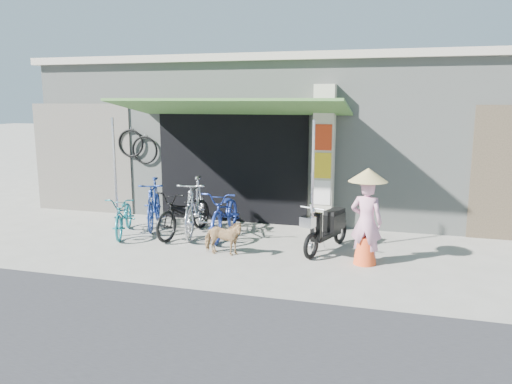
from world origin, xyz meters
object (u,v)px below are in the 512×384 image
(street_dog, at_px, (223,238))
(nun, at_px, (367,217))
(bike_teal, at_px, (124,215))
(bike_black, at_px, (185,212))
(bike_silver, at_px, (195,206))
(bike_blue, at_px, (154,204))
(bike_navy, at_px, (225,213))
(moped, at_px, (328,228))

(street_dog, height_order, nun, nun)
(bike_teal, height_order, nun, nun)
(bike_black, xyz_separation_m, street_dog, (1.17, -1.02, -0.16))
(bike_silver, relative_size, street_dog, 2.57)
(bike_blue, height_order, bike_black, bike_blue)
(bike_navy, height_order, street_dog, bike_navy)
(bike_navy, distance_m, nun, 2.97)
(bike_navy, bearing_deg, street_dog, -77.28)
(moped, relative_size, nun, 0.96)
(bike_silver, bearing_deg, bike_blue, 155.90)
(bike_silver, height_order, moped, bike_silver)
(bike_teal, bearing_deg, bike_silver, -1.33)
(bike_silver, bearing_deg, nun, -27.28)
(bike_black, height_order, street_dog, bike_black)
(bike_black, distance_m, nun, 3.72)
(bike_silver, height_order, nun, nun)
(bike_blue, height_order, nun, nun)
(bike_black, bearing_deg, bike_blue, 166.51)
(street_dog, distance_m, moped, 1.90)
(bike_silver, bearing_deg, moped, -19.73)
(street_dog, bearing_deg, moped, -66.26)
(nun, bearing_deg, moped, -30.57)
(bike_blue, relative_size, bike_black, 0.96)
(nun, bearing_deg, bike_silver, -7.20)
(bike_silver, relative_size, moped, 1.24)
(bike_navy, relative_size, moped, 1.19)
(moped, bearing_deg, bike_navy, -170.95)
(moped, height_order, nun, nun)
(moped, bearing_deg, bike_black, -165.59)
(street_dog, bearing_deg, bike_silver, 40.14)
(bike_teal, relative_size, bike_silver, 0.81)
(bike_navy, bearing_deg, bike_teal, -172.40)
(bike_teal, distance_m, bike_blue, 0.77)
(bike_blue, relative_size, nun, 1.07)
(bike_navy, bearing_deg, bike_blue, 166.45)
(street_dog, bearing_deg, bike_teal, 72.66)
(bike_black, height_order, bike_navy, bike_navy)
(bike_navy, height_order, moped, bike_navy)
(bike_black, relative_size, bike_silver, 0.94)
(bike_teal, distance_m, moped, 4.09)
(bike_black, bearing_deg, bike_navy, 19.73)
(bike_teal, height_order, bike_blue, bike_blue)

